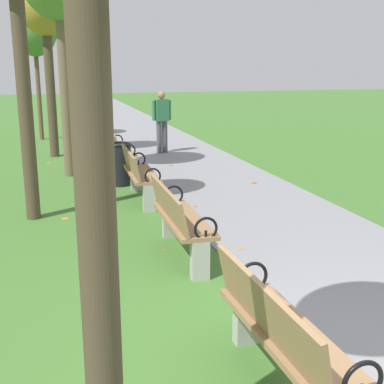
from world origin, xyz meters
TOP-DOWN VIEW (x-y plane):
  - paved_walkway at (1.31, 18.00)m, footprint 2.62×44.00m
  - park_bench_1 at (-0.50, 0.03)m, footprint 0.50×1.61m
  - park_bench_2 at (-0.50, 2.88)m, footprint 0.49×1.61m
  - park_bench_3 at (-0.50, 5.66)m, footprint 0.52×1.61m
  - park_bench_4 at (-0.50, 8.24)m, footprint 0.51×1.61m
  - tree_4 at (-1.83, 10.62)m, footprint 1.28×1.28m
  - tree_5 at (-2.15, 13.89)m, footprint 1.30×1.30m
  - pedestrian_walking at (0.96, 10.29)m, footprint 0.53×0.27m
  - trash_bin at (-0.65, 6.94)m, footprint 0.48×0.48m
  - scattered_leaves at (-0.41, 5.75)m, footprint 4.06×12.68m

SIDE VIEW (x-z plane):
  - paved_walkway at x=1.31m, z-range 0.00..0.02m
  - scattered_leaves at x=-0.41m, z-range 0.00..0.02m
  - trash_bin at x=-0.65m, z-range 0.00..0.84m
  - park_bench_1 at x=-0.50m, z-range 0.04..0.93m
  - park_bench_2 at x=-0.50m, z-range 0.04..0.93m
  - park_bench_3 at x=-0.50m, z-range 0.04..0.93m
  - park_bench_4 at x=-0.50m, z-range 0.04..0.93m
  - pedestrian_walking at x=0.96m, z-range 0.12..1.74m
  - tree_5 at x=-2.15m, z-range 1.24..5.22m
  - tree_4 at x=-1.83m, z-range 1.35..5.75m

